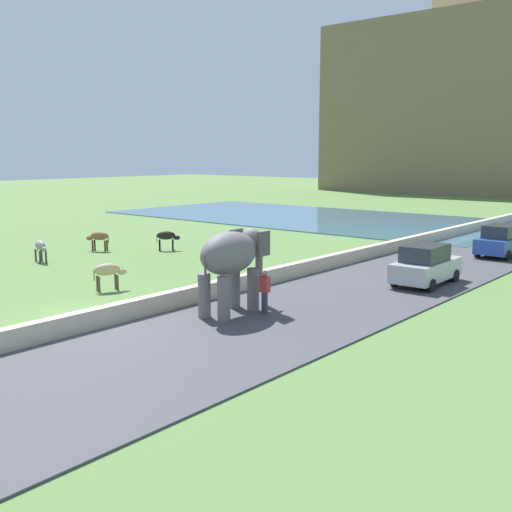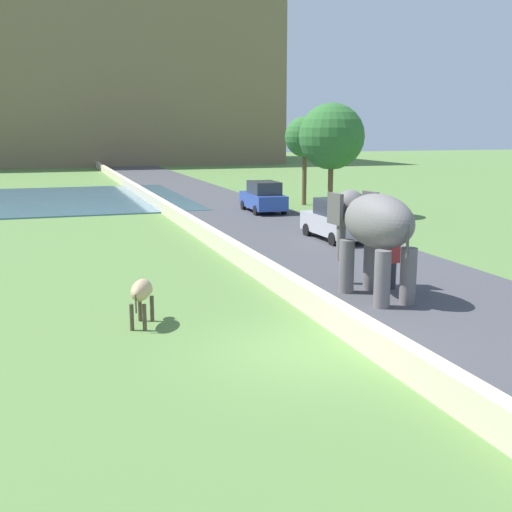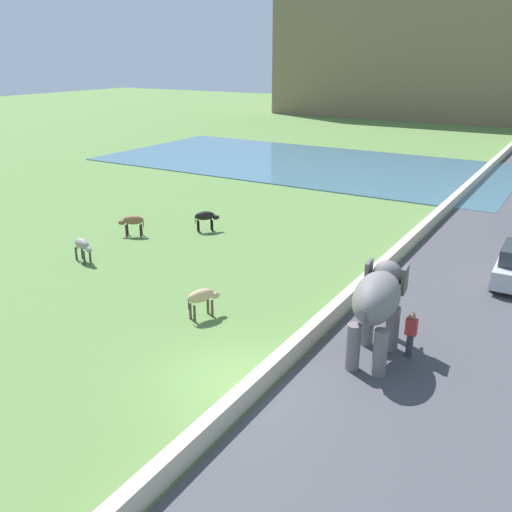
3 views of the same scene
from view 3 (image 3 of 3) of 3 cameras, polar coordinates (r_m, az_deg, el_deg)
name	(u,v)px [view 3 (image 3 of 3)]	position (r m, az deg, el deg)	size (l,w,h in m)	color
ground_plane	(227,378)	(17.44, -2.98, -12.45)	(220.00, 220.00, 0.00)	#567A3D
road_surface	(504,233)	(33.59, 24.18, 2.19)	(7.00, 120.00, 0.06)	#424247
barrier_wall	(426,226)	(32.22, 17.10, 2.96)	(0.40, 110.00, 0.68)	beige
lake	(302,163)	(51.04, 4.72, 9.57)	(36.00, 18.00, 0.08)	#426B84
hill_distant	(505,30)	(96.70, 24.26, 20.46)	(64.00, 28.00, 25.16)	#7F6B4C
elephant	(378,301)	(17.97, 12.45, -4.50)	(1.68, 3.54, 2.99)	slate
person_beside_elephant	(411,334)	(18.72, 15.65, -7.73)	(0.36, 0.22, 1.63)	#33333D
cow_tan	(202,297)	(20.80, -5.58, -4.21)	(0.84, 1.41, 1.15)	tan
cow_brown	(132,221)	(30.75, -12.63, 3.53)	(1.36, 1.01, 1.15)	brown
cow_black	(206,217)	(30.94, -5.21, 4.05)	(1.19, 1.25, 1.15)	black
cow_grey	(82,245)	(27.48, -17.44, 1.08)	(1.42, 0.69, 1.15)	gray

